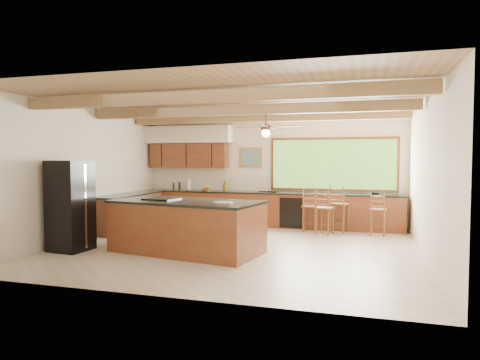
# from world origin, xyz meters

# --- Properties ---
(ground) EXTENTS (7.20, 7.20, 0.00)m
(ground) POSITION_xyz_m (0.00, 0.00, 0.00)
(ground) COLOR beige
(ground) RESTS_ON ground
(room_shell) EXTENTS (7.27, 6.54, 3.02)m
(room_shell) POSITION_xyz_m (-0.17, 0.65, 2.21)
(room_shell) COLOR white
(room_shell) RESTS_ON ground
(counter_run) EXTENTS (7.12, 3.10, 1.26)m
(counter_run) POSITION_xyz_m (-0.82, 2.52, 0.46)
(counter_run) COLOR brown
(counter_run) RESTS_ON ground
(island) EXTENTS (3.10, 1.85, 1.03)m
(island) POSITION_xyz_m (-0.82, -0.67, 0.51)
(island) COLOR brown
(island) RESTS_ON ground
(refrigerator) EXTENTS (0.76, 0.75, 1.79)m
(refrigerator) POSITION_xyz_m (-3.08, -1.18, 0.89)
(refrigerator) COLOR black
(refrigerator) RESTS_ON ground
(bar_stool_a) EXTENTS (0.40, 0.40, 1.05)m
(bar_stool_a) POSITION_xyz_m (1.22, 2.30, 0.62)
(bar_stool_a) COLOR brown
(bar_stool_a) RESTS_ON ground
(bar_stool_b) EXTENTS (0.48, 0.48, 1.07)m
(bar_stool_b) POSITION_xyz_m (1.61, 1.95, 0.63)
(bar_stool_b) COLOR brown
(bar_stool_b) RESTS_ON ground
(bar_stool_c) EXTENTS (0.53, 0.53, 1.17)m
(bar_stool_c) POSITION_xyz_m (1.93, 2.36, 0.70)
(bar_stool_c) COLOR brown
(bar_stool_c) RESTS_ON ground
(bar_stool_d) EXTENTS (0.40, 0.40, 1.03)m
(bar_stool_d) POSITION_xyz_m (2.83, 2.17, 0.61)
(bar_stool_d) COLOR brown
(bar_stool_d) RESTS_ON ground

